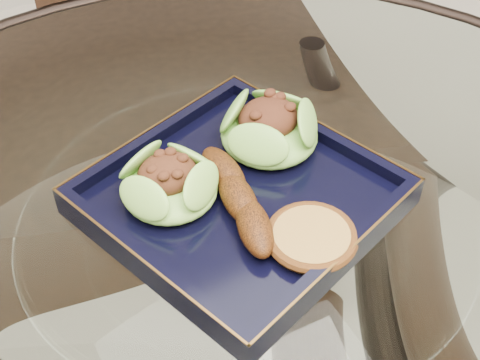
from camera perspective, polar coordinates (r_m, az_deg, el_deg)
dining_table at (r=0.80m, az=0.45°, el=-13.75°), size 1.13×1.13×0.77m
dining_chair at (r=1.18m, az=-5.51°, el=6.96°), size 0.55×0.55×1.01m
navy_plate at (r=0.70m, az=-0.00°, el=-1.77°), size 0.33×0.33×0.02m
lettuce_wrap_left at (r=0.68m, az=-6.03°, el=-0.44°), size 0.10×0.10×0.04m
lettuce_wrap_right at (r=0.74m, az=2.52°, el=4.23°), size 0.14×0.14×0.04m
roasted_plantain at (r=0.67m, az=-0.14°, el=-1.54°), size 0.06×0.16×0.03m
crumb_patty at (r=0.64m, az=6.10°, el=-4.96°), size 0.10×0.10×0.01m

